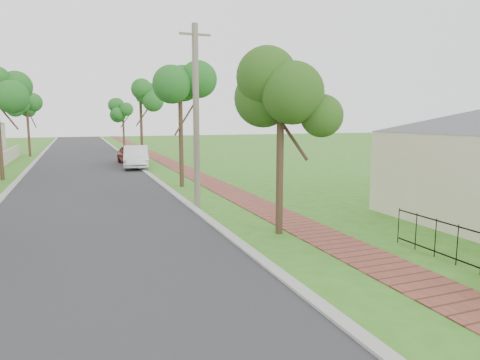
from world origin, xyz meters
TOP-DOWN VIEW (x-y plane):
  - ground at (0.00, 0.00)m, footprint 160.00×160.00m
  - road at (-3.00, 20.00)m, footprint 7.00×120.00m
  - kerb_right at (0.65, 20.00)m, footprint 0.30×120.00m
  - kerb_left at (-6.65, 20.00)m, footprint 0.30×120.00m
  - sidewalk at (3.25, 20.00)m, footprint 1.50×120.00m
  - street_trees at (-2.87, 26.84)m, footprint 10.70×37.65m
  - parked_car_red at (0.40, 28.21)m, footprint 1.98×4.25m
  - parked_car_white at (0.40, 25.28)m, footprint 2.19×4.84m
  - near_tree at (2.20, 6.10)m, footprint 1.92×1.92m
  - utility_pole at (0.90, 10.78)m, footprint 1.20×0.24m

SIDE VIEW (x-z plane):
  - ground at x=0.00m, z-range 0.00..0.00m
  - road at x=-3.00m, z-range -0.01..0.01m
  - kerb_right at x=0.65m, z-range -0.05..0.05m
  - kerb_left at x=-6.65m, z-range -0.05..0.05m
  - sidewalk at x=3.25m, z-range -0.01..0.01m
  - parked_car_red at x=0.40m, z-range 0.00..1.41m
  - parked_car_white at x=0.40m, z-range 0.00..1.54m
  - utility_pole at x=0.90m, z-range 0.06..7.06m
  - near_tree at x=2.20m, z-range 1.45..6.38m
  - street_trees at x=-2.87m, z-range 1.59..7.48m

